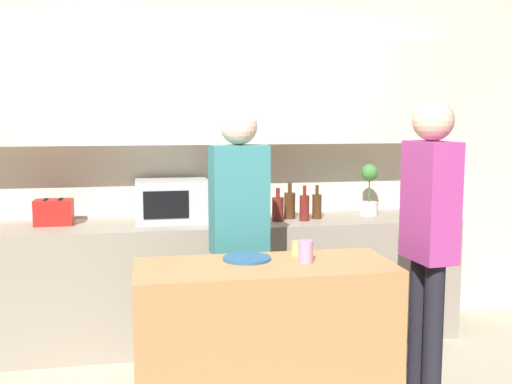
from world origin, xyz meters
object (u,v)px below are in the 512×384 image
Objects in this scene: microwave at (172,201)px; toaster at (54,212)px; potted_plant at (369,190)px; bottle_0 at (278,209)px; bottle_1 at (290,205)px; bottle_3 at (317,206)px; person_center at (429,225)px; person_left at (239,221)px; cup_0 at (306,252)px; cup_1 at (298,248)px; bottle_2 at (304,207)px; plate_on_island at (247,258)px.

microwave is 2.00× the size of toaster.
toaster is 0.66× the size of potted_plant.
potted_plant is (2.33, 0.00, 0.11)m from toaster.
bottle_1 is at bearing 40.35° from bottle_0.
person_center reaches higher than bottle_3.
person_center reaches higher than person_left.
cup_0 is (-0.43, -1.25, -0.05)m from bottle_3.
microwave is 6.63× the size of cup_1.
potted_plant is 1.61m from cup_0.
microwave is at bearing 170.49° from bottle_2.
bottle_3 is 0.97× the size of plate_on_island.
cup_1 is at bearing -96.57° from bottle_0.
potted_plant reaches higher than bottle_3.
bottle_0 is 1.16m from plate_on_island.
microwave is at bearing 115.42° from cup_0.
person_center is at bearing -96.16° from potted_plant.
bottle_1 is 1.14m from cup_1.
plate_on_island is (-0.61, -1.06, -0.10)m from bottle_2.
potted_plant reaches higher than toaster.
bottle_3 is 1.00m from person_left.
plate_on_island is 0.32m from cup_0.
toaster is 0.97× the size of bottle_1.
cup_1 is (0.64, -1.16, -0.12)m from microwave.
microwave is at bearing -0.11° from toaster.
bottle_2 is at bearing -5.13° from bottle_0.
person_center is (0.62, -1.12, 0.06)m from bottle_0.
microwave is at bearing 42.93° from person_center.
person_left is at bearing -33.94° from toaster.
person_left is (-0.50, -0.75, 0.02)m from bottle_1.
potted_plant is at bearing -150.32° from person_left.
bottle_0 is at bearing -10.64° from microwave.
bottle_2 is (-0.56, -0.16, -0.10)m from potted_plant.
person_left reaches higher than bottle_1.
bottle_3 is at bearing 10.13° from person_center.
bottle_0 is at bearing 69.04° from plate_on_island.
cup_0 is 0.75m from person_center.
cup_1 is at bearing -38.61° from toaster.
person_center reaches higher than toaster.
bottle_1 is at bearing 169.14° from bottle_3.
bottle_0 is 0.32m from bottle_3.
person_center is (0.74, 0.08, 0.10)m from cup_0.
toaster is 2.54m from person_center.
person_left is (0.37, -0.80, -0.02)m from microwave.
toaster is 1.69m from bottle_1.
person_left is (1.19, -0.80, 0.04)m from toaster.
cup_1 is at bearing -101.64° from bottle_1.
potted_plant is 1.40m from person_left.
person_left reaches higher than bottle_3.
bottle_3 reaches higher than cup_1.
cup_1 is (1.46, -1.17, -0.06)m from toaster.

